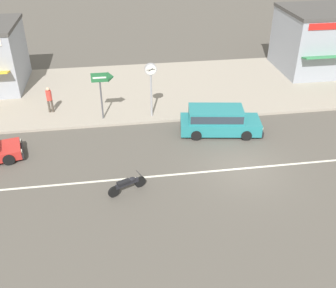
{
  "coord_description": "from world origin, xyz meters",
  "views": [
    {
      "loc": [
        -6.23,
        -15.57,
        11.52
      ],
      "look_at": [
        -3.65,
        1.63,
        0.8
      ],
      "focal_mm": 42.0,
      "sensor_mm": 36.0,
      "label": 1
    }
  ],
  "objects_px": {
    "arrow_signboard": "(108,80)",
    "pedestrian_near_clock": "(49,98)",
    "minivan_teal_2": "(218,120)",
    "shopfront_mid_block": "(317,40)",
    "street_clock": "(151,77)",
    "motorcycle_1": "(127,184)"
  },
  "relations": [
    {
      "from": "minivan_teal_2",
      "to": "arrow_signboard",
      "type": "relative_size",
      "value": 1.63
    },
    {
      "from": "arrow_signboard",
      "to": "pedestrian_near_clock",
      "type": "relative_size",
      "value": 1.78
    },
    {
      "from": "minivan_teal_2",
      "to": "street_clock",
      "type": "bearing_deg",
      "value": 146.43
    },
    {
      "from": "pedestrian_near_clock",
      "to": "shopfront_mid_block",
      "type": "height_order",
      "value": "shopfront_mid_block"
    },
    {
      "from": "motorcycle_1",
      "to": "street_clock",
      "type": "xyz_separation_m",
      "value": [
        1.94,
        7.14,
        2.32
      ]
    },
    {
      "from": "pedestrian_near_clock",
      "to": "motorcycle_1",
      "type": "bearing_deg",
      "value": -63.45
    },
    {
      "from": "arrow_signboard",
      "to": "minivan_teal_2",
      "type": "bearing_deg",
      "value": -22.12
    },
    {
      "from": "motorcycle_1",
      "to": "street_clock",
      "type": "height_order",
      "value": "street_clock"
    },
    {
      "from": "arrow_signboard",
      "to": "shopfront_mid_block",
      "type": "bearing_deg",
      "value": 20.65
    },
    {
      "from": "street_clock",
      "to": "motorcycle_1",
      "type": "bearing_deg",
      "value": -105.21
    },
    {
      "from": "motorcycle_1",
      "to": "pedestrian_near_clock",
      "type": "relative_size",
      "value": 1.07
    },
    {
      "from": "motorcycle_1",
      "to": "pedestrian_near_clock",
      "type": "bearing_deg",
      "value": 116.55
    },
    {
      "from": "minivan_teal_2",
      "to": "shopfront_mid_block",
      "type": "distance_m",
      "value": 13.27
    },
    {
      "from": "street_clock",
      "to": "arrow_signboard",
      "type": "xyz_separation_m",
      "value": [
        -2.53,
        0.1,
        -0.09
      ]
    },
    {
      "from": "arrow_signboard",
      "to": "shopfront_mid_block",
      "type": "xyz_separation_m",
      "value": [
        16.13,
        6.08,
        -0.17
      ]
    },
    {
      "from": "street_clock",
      "to": "pedestrian_near_clock",
      "type": "xyz_separation_m",
      "value": [
        -6.25,
        1.48,
        -1.61
      ]
    },
    {
      "from": "street_clock",
      "to": "arrow_signboard",
      "type": "height_order",
      "value": "street_clock"
    },
    {
      "from": "arrow_signboard",
      "to": "pedestrian_near_clock",
      "type": "distance_m",
      "value": 4.25
    },
    {
      "from": "minivan_teal_2",
      "to": "shopfront_mid_block",
      "type": "bearing_deg",
      "value": 40.58
    },
    {
      "from": "shopfront_mid_block",
      "to": "minivan_teal_2",
      "type": "bearing_deg",
      "value": -139.42
    },
    {
      "from": "arrow_signboard",
      "to": "pedestrian_near_clock",
      "type": "bearing_deg",
      "value": 159.68
    },
    {
      "from": "minivan_teal_2",
      "to": "shopfront_mid_block",
      "type": "height_order",
      "value": "shopfront_mid_block"
    }
  ]
}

